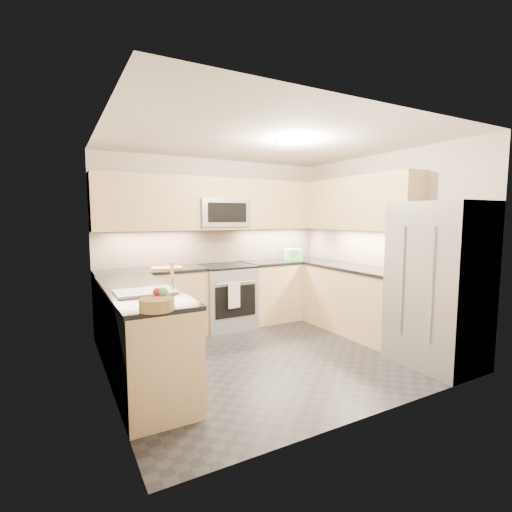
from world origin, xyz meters
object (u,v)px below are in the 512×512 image
refrigerator (438,285)px  utensil_bowl (293,254)px  fruit_basket (156,304)px  microwave (222,213)px  gas_range (226,297)px  cutting_board (167,268)px

refrigerator → utensil_bowl: size_ratio=5.86×
refrigerator → fruit_basket: (-3.02, 0.19, 0.09)m
microwave → refrigerator: (1.45, -2.55, -0.80)m
refrigerator → fruit_basket: size_ratio=7.13×
gas_range → utensil_bowl: utensil_bowl is taller
refrigerator → utensil_bowl: refrigerator is taller
gas_range → utensil_bowl: (1.22, 0.03, 0.57)m
fruit_basket → utensil_bowl: bearing=39.0°
refrigerator → fruit_basket: bearing=176.3°
gas_range → cutting_board: 1.00m
cutting_board → fruit_basket: (-0.69, -2.25, 0.04)m
microwave → cutting_board: size_ratio=1.88×
microwave → refrigerator: microwave is taller
microwave → utensil_bowl: (1.22, -0.09, -0.67)m
utensil_bowl → fruit_basket: 3.59m
gas_range → fruit_basket: (-1.57, -2.23, 0.53)m
microwave → utensil_bowl: size_ratio=2.47×
utensil_bowl → microwave: bearing=175.6°
microwave → utensil_bowl: 1.40m
gas_range → fruit_basket: 2.78m
microwave → fruit_basket: microwave is taller
microwave → cutting_board: bearing=-173.1°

